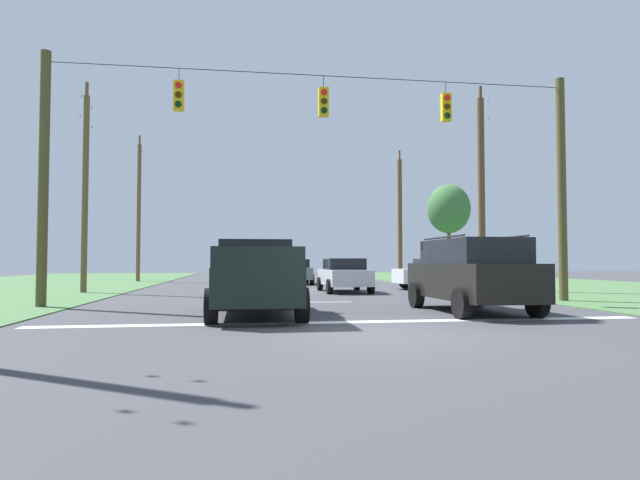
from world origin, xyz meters
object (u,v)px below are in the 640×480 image
Objects in this scene: distant_car_crossing_white at (439,273)px; utility_pole_far_right at (400,218)px; overhead_signal_span at (321,172)px; utility_pole_mid_right at (481,190)px; tree_roadside_right at (449,209)px; pickup_truck at (255,278)px; distant_car_far_parked at (344,275)px; suv_black at (471,273)px; distant_car_oncoming at (295,271)px; utility_pole_far_left at (139,210)px; utility_pole_mid_left at (85,186)px.

utility_pole_far_right is (1.75, 12.24, 3.77)m from distant_car_crossing_white.
utility_pole_mid_right reaches higher than overhead_signal_span.
pickup_truck is at bearing -122.93° from tree_roadside_right.
distant_car_far_parked is 15.82m from utility_pole_far_right.
suv_black is 11.63m from utility_pole_mid_right.
utility_pole_far_right reaches higher than overhead_signal_span.
utility_pole_mid_right is 13.95m from utility_pole_far_right.
pickup_truck is at bearing 179.15° from suv_black.
distant_car_crossing_white is at bearing 131.20° from utility_pole_mid_right.
distant_car_crossing_white is at bearing -48.33° from distant_car_oncoming.
overhead_signal_span is 11.47m from distant_car_crossing_white.
utility_pole_mid_right is 0.96× the size of utility_pole_far_left.
utility_pole_far_right is at bearing -1.88° from utility_pole_far_left.
pickup_truck is 25.71m from utility_pole_far_left.
utility_pole_mid_left is (-11.47, 0.90, 3.92)m from distant_car_far_parked.
utility_pole_far_left reaches higher than utility_pole_mid_left.
utility_pole_mid_right is at bearing 63.15° from suv_black.
pickup_truck is 15.06m from utility_pole_mid_right.
distant_car_oncoming is 8.90m from distant_car_far_parked.
utility_pole_mid_right is 1.02× the size of utility_pole_far_right.
utility_pole_mid_right is 23.33m from utility_pole_far_left.
suv_black reaches higher than distant_car_oncoming.
suv_black is at bearing -0.85° from pickup_truck.
utility_pole_mid_right is 12.25m from tree_roadside_right.
distant_car_crossing_white is at bearing -114.61° from tree_roadside_right.
utility_pole_far_left is (-9.60, 21.11, 0.63)m from overhead_signal_span.
distant_car_oncoming is (2.87, 18.71, -0.18)m from pickup_truck.
suv_black is 17.40m from utility_pole_mid_left.
distant_car_oncoming is 12.42m from utility_pole_far_left.
utility_pole_far_left is (-13.25, 24.39, 3.88)m from suv_black.
distant_car_oncoming is at bearing 131.67° from distant_car_crossing_white.
distant_car_oncoming is 0.45× the size of utility_pole_mid_right.
utility_pole_far_right is (6.83, 13.77, 3.77)m from distant_car_far_parked.
distant_car_crossing_white is at bearing 2.18° from utility_pole_mid_left.
pickup_truck is 0.56× the size of utility_pole_mid_right.
suv_black is at bearing -110.57° from tree_roadside_right.
overhead_signal_span is 1.78× the size of utility_pole_mid_right.
utility_pole_far_right is (0.26, 13.94, -0.22)m from utility_pole_mid_right.
distant_car_oncoming is 0.46× the size of utility_pole_mid_left.
utility_pole_far_right reaches higher than suv_black.
utility_pole_mid_right is (1.49, -1.70, 3.98)m from distant_car_crossing_white.
tree_roadside_right is (2.90, -2.11, 0.49)m from utility_pole_far_right.
distant_car_oncoming is 1.00× the size of distant_car_far_parked.
distant_car_far_parked is 7.68m from utility_pole_mid_right.
utility_pole_far_left reaches higher than utility_pole_far_right.
tree_roadside_right reaches higher than distant_car_crossing_white.
suv_black is 0.50× the size of utility_pole_mid_right.
pickup_truck is 0.57× the size of utility_pole_far_right.
distant_car_far_parked is at bearing 99.03° from suv_black.
utility_pole_mid_right is at bearing -48.80° from distant_car_crossing_white.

